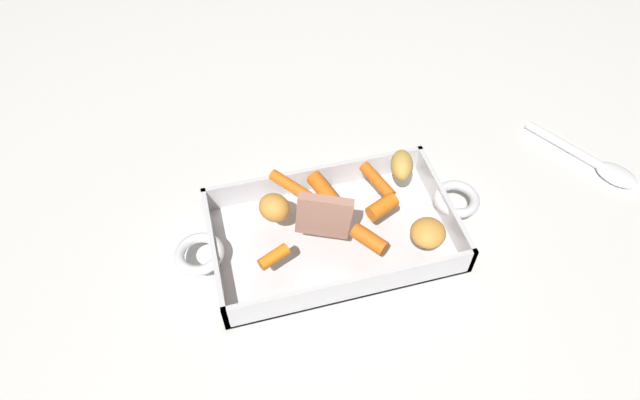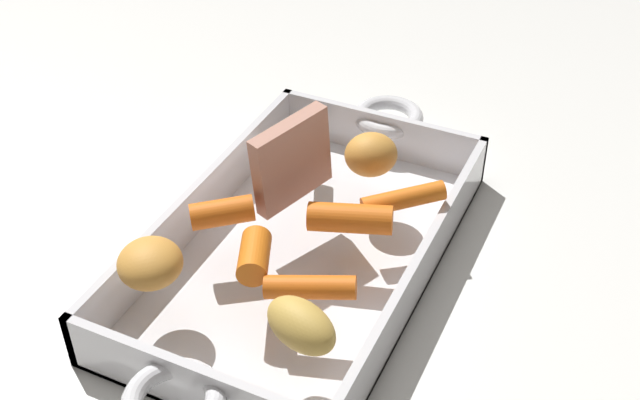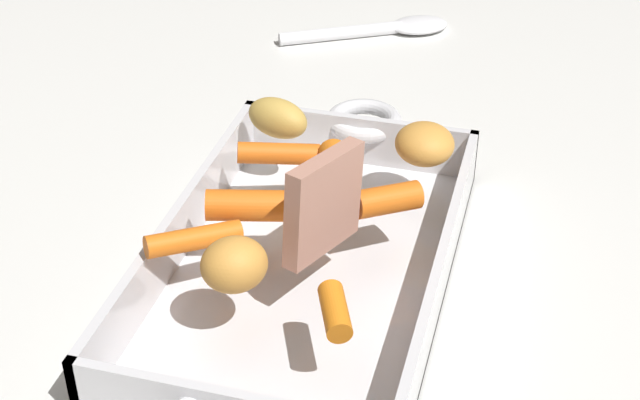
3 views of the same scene
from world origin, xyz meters
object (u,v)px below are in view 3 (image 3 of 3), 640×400
object	(u,v)px
baby_carrot_southwest	(279,154)
roasting_dish	(306,264)
baby_carrot_center_left	(335,311)
baby_carrot_northeast	(337,166)
potato_golden_large	(278,118)
baby_carrot_southeast	(250,207)
potato_golden_small	(234,265)
baby_carrot_long	(194,239)
roast_slice_thin	(324,204)
potato_corner	(425,144)
baby_carrot_center_right	(388,200)
serving_spoon	(388,28)

from	to	relation	value
baby_carrot_southwest	roasting_dish	bearing A→B (deg)	29.45
baby_carrot_southwest	baby_carrot_center_left	bearing A→B (deg)	27.74
baby_carrot_northeast	baby_carrot_southwest	bearing A→B (deg)	-101.24
baby_carrot_southwest	potato_golden_large	size ratio (longest dim) A/B	1.18
baby_carrot_southeast	baby_carrot_northeast	size ratio (longest dim) A/B	1.50
baby_carrot_southwest	baby_carrot_center_left	world-z (taller)	baby_carrot_southwest
baby_carrot_center_left	potato_golden_large	bearing A→B (deg)	-154.06
potato_golden_small	baby_carrot_long	bearing A→B (deg)	-127.79
roast_slice_thin	potato_corner	world-z (taller)	roast_slice_thin
baby_carrot_center_right	baby_carrot_long	world-z (taller)	baby_carrot_center_right
roasting_dish	baby_carrot_center_right	xyz separation A→B (m)	(-0.04, 0.05, 0.05)
baby_carrot_northeast	serving_spoon	world-z (taller)	baby_carrot_northeast
baby_carrot_southeast	baby_carrot_center_left	distance (m)	0.13
baby_carrot_southeast	serving_spoon	bearing A→B (deg)	178.89
serving_spoon	potato_golden_large	bearing A→B (deg)	-123.71
baby_carrot_long	potato_golden_small	bearing A→B (deg)	52.21
serving_spoon	baby_carrot_southwest	bearing A→B (deg)	-121.11
serving_spoon	baby_carrot_northeast	bearing A→B (deg)	-113.57
baby_carrot_long	potato_corner	distance (m)	0.21
baby_carrot_southwest	baby_carrot_southeast	world-z (taller)	baby_carrot_southeast
baby_carrot_center_left	baby_carrot_northeast	distance (m)	0.17
potato_golden_large	potato_golden_small	bearing A→B (deg)	9.20
roasting_dish	potato_golden_small	bearing A→B (deg)	-18.72
roast_slice_thin	baby_carrot_center_right	distance (m)	0.07
roast_slice_thin	potato_golden_small	size ratio (longest dim) A/B	1.61
baby_carrot_northeast	serving_spoon	size ratio (longest dim) A/B	0.23
baby_carrot_southwest	potato_golden_small	size ratio (longest dim) A/B	1.45
potato_corner	serving_spoon	distance (m)	0.36
baby_carrot_northeast	potato_corner	world-z (taller)	potato_corner
roast_slice_thin	serving_spoon	size ratio (longest dim) A/B	0.39
baby_carrot_southeast	baby_carrot_long	bearing A→B (deg)	-32.53
baby_carrot_southeast	potato_golden_large	world-z (taller)	potato_golden_large
baby_carrot_long	potato_corner	xyz separation A→B (m)	(-0.16, 0.14, 0.01)
potato_golden_large	potato_corner	bearing A→B (deg)	85.93
baby_carrot_long	potato_corner	bearing A→B (deg)	139.50
baby_carrot_southwest	potato_golden_small	distance (m)	0.16
potato_golden_small	potato_golden_large	world-z (taller)	potato_golden_small
baby_carrot_center_right	potato_golden_small	distance (m)	0.14
potato_golden_small	potato_golden_large	bearing A→B (deg)	-170.80
roasting_dish	potato_golden_large	distance (m)	0.15
baby_carrot_long	serving_spoon	bearing A→B (deg)	175.87
baby_carrot_southeast	potato_golden_small	world-z (taller)	potato_golden_small
baby_carrot_southeast	potato_golden_small	size ratio (longest dim) A/B	1.45
baby_carrot_center_right	baby_carrot_long	distance (m)	0.15
roasting_dish	baby_carrot_long	distance (m)	0.09
potato_corner	baby_carrot_northeast	bearing A→B (deg)	-54.73
baby_carrot_long	baby_carrot_southwest	bearing A→B (deg)	169.38
baby_carrot_southeast	potato_corner	world-z (taller)	potato_corner
baby_carrot_southwest	baby_carrot_southeast	xyz separation A→B (m)	(0.08, 0.00, 0.00)
roasting_dish	baby_carrot_northeast	xyz separation A→B (m)	(-0.07, 0.01, 0.05)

